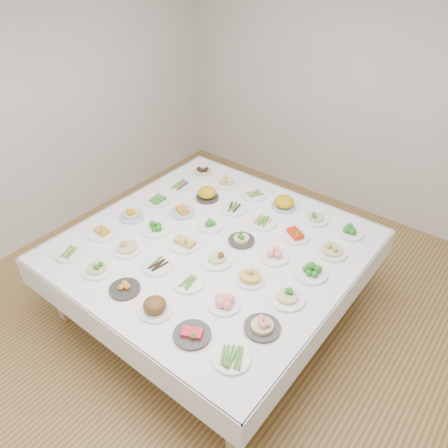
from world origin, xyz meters
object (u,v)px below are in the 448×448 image
Objects in this scene: dish_18 at (158,200)px; dish_35 at (350,231)px; display_table at (214,249)px; dish_0 at (69,253)px.

dish_35 reaches higher than dish_18.
dish_18 is at bearing 168.75° from display_table.
display_table is at bearing -135.34° from dish_35.
dish_0 is at bearing -90.41° from dish_18.
dish_0 is at bearing -135.11° from dish_35.
dish_35 is at bearing 21.82° from dish_18.
dish_35 is at bearing 44.89° from dish_0.
dish_18 is 1.01× the size of dish_35.
dish_35 is at bearing 44.66° from display_table.
display_table is 0.88m from dish_18.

